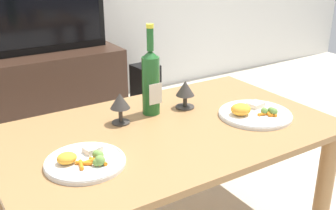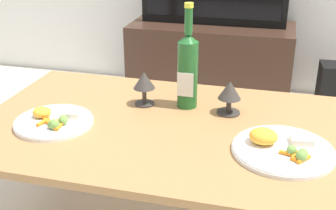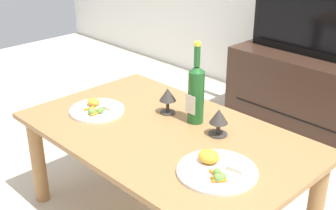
% 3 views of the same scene
% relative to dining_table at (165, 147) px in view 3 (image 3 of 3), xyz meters
% --- Properties ---
extents(dining_table, '(1.27, 0.77, 0.48)m').
position_rel_dining_table_xyz_m(dining_table, '(0.00, 0.00, 0.00)').
color(dining_table, '#9E7042').
rests_on(dining_table, ground_plane).
extents(tv_stand, '(1.00, 0.45, 0.49)m').
position_rel_dining_table_xyz_m(tv_stand, '(-0.08, 1.38, -0.16)').
color(tv_stand, '#382319').
rests_on(tv_stand, ground_plane).
extents(tv_screen, '(0.89, 0.05, 0.59)m').
position_rel_dining_table_xyz_m(tv_screen, '(-0.08, 1.37, 0.38)').
color(tv_screen, black).
rests_on(tv_screen, tv_stand).
extents(wine_bottle, '(0.07, 0.07, 0.37)m').
position_rel_dining_table_xyz_m(wine_bottle, '(0.03, 0.16, 0.22)').
color(wine_bottle, '#1E5923').
rests_on(wine_bottle, dining_table).
extents(goblet_left, '(0.08, 0.08, 0.12)m').
position_rel_dining_table_xyz_m(goblet_left, '(-0.13, 0.14, 0.16)').
color(goblet_left, '#38332D').
rests_on(goblet_left, dining_table).
extents(goblet_right, '(0.08, 0.08, 0.12)m').
position_rel_dining_table_xyz_m(goblet_right, '(0.18, 0.14, 0.16)').
color(goblet_right, '#38332D').
rests_on(goblet_right, dining_table).
extents(dinner_plate_left, '(0.26, 0.26, 0.05)m').
position_rel_dining_table_xyz_m(dinner_plate_left, '(-0.37, -0.09, 0.09)').
color(dinner_plate_left, white).
rests_on(dinner_plate_left, dining_table).
extents(dinner_plate_right, '(0.30, 0.30, 0.06)m').
position_rel_dining_table_xyz_m(dinner_plate_right, '(0.36, -0.09, 0.09)').
color(dinner_plate_right, white).
rests_on(dinner_plate_right, dining_table).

